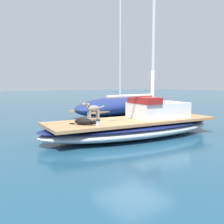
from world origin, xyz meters
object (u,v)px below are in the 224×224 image
object	(u,v)px
dog_grey	(92,109)
moored_boat_port_side	(114,106)
deck_winch	(98,123)
sailboat_main	(133,128)
dog_black	(84,122)

from	to	relation	value
dog_grey	moored_boat_port_side	size ratio (longest dim) A/B	0.12
deck_winch	moored_boat_port_side	distance (m)	8.45
sailboat_main	deck_winch	size ratio (longest dim) A/B	35.79
sailboat_main	moored_boat_port_side	size ratio (longest dim) A/B	0.98
sailboat_main	deck_winch	world-z (taller)	deck_winch
sailboat_main	deck_winch	bearing A→B (deg)	-76.57
moored_boat_port_side	dog_grey	bearing A→B (deg)	-44.03
dog_grey	moored_boat_port_side	xyz separation A→B (m)	(-5.22, 5.05, -0.49)
deck_winch	dog_black	bearing A→B (deg)	-153.42
dog_black	sailboat_main	bearing A→B (deg)	89.84
dog_grey	deck_winch	distance (m)	1.29
dog_grey	deck_winch	xyz separation A→B (m)	(1.14, -0.52, -0.32)
dog_grey	dog_black	size ratio (longest dim) A/B	1.18
deck_winch	moored_boat_port_side	xyz separation A→B (m)	(-6.36, 5.57, -0.17)
sailboat_main	dog_black	distance (m)	2.18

